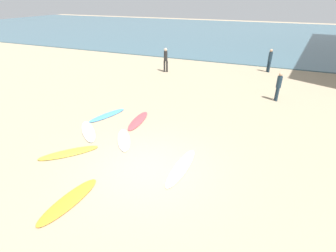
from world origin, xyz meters
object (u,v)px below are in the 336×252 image
surfboard_2 (69,153)px  beachgoer_mid (279,85)px  beachgoer_near (270,59)px  surfboard_0 (138,121)px  surfboard_1 (69,201)px  surfboard_3 (124,140)px  surfboard_5 (88,131)px  surfboard_6 (181,167)px  surfboard_4 (107,115)px  beachgoer_far (166,59)px

surfboard_2 → beachgoer_mid: (7.15, 9.12, 0.88)m
beachgoer_near → surfboard_0: bearing=-62.4°
beachgoer_near → surfboard_1: bearing=-53.1°
surfboard_2 → beachgoer_mid: 11.62m
surfboard_0 → surfboard_3: 1.89m
surfboard_5 → surfboard_0: bearing=-176.2°
surfboard_2 → surfboard_6: size_ratio=0.91×
beachgoer_mid → surfboard_1: bearing=138.6°
surfboard_4 → surfboard_1: bearing=-47.9°
surfboard_3 → surfboard_4: size_ratio=0.89×
surfboard_3 → beachgoer_mid: size_ratio=1.15×
surfboard_2 → surfboard_0: bearing=-64.6°
surfboard_1 → surfboard_5: 4.42m
surfboard_1 → beachgoer_mid: 12.39m
surfboard_5 → beachgoer_far: (-0.76, 10.54, 1.01)m
surfboard_6 → beachgoer_near: (1.94, 14.60, 0.96)m
surfboard_3 → surfboard_2: bearing=-164.2°
surfboard_1 → beachgoer_near: 18.04m
surfboard_5 → surfboard_3: bearing=132.9°
surfboard_6 → beachgoer_near: size_ratio=1.38×
surfboard_2 → beachgoer_near: (6.28, 15.42, 0.96)m
surfboard_3 → surfboard_5: 1.88m
surfboard_4 → surfboard_3: bearing=-22.8°
surfboard_5 → beachgoer_mid: (7.59, 7.38, 0.88)m
surfboard_5 → surfboard_1: bearing=75.3°
surfboard_4 → surfboard_6: size_ratio=0.87×
surfboard_0 → surfboard_1: 5.65m
surfboard_3 → beachgoer_far: size_ratio=1.03×
surfboard_3 → surfboard_6: 3.04m
surfboard_5 → beachgoer_mid: bearing=178.3°
surfboard_0 → surfboard_2: surfboard_2 is taller
surfboard_1 → surfboard_3: (-0.40, 3.74, 0.00)m
beachgoer_near → beachgoer_far: bearing=-106.1°
surfboard_4 → beachgoer_mid: size_ratio=1.29×
beachgoer_far → beachgoer_mid: bearing=-41.6°
beachgoer_near → beachgoer_far: (-7.49, -3.14, 0.05)m
surfboard_2 → surfboard_4: (-0.65, 3.50, -0.00)m
surfboard_0 → beachgoer_far: (-2.30, 8.72, 1.01)m
beachgoer_far → surfboard_3: bearing=-96.9°
surfboard_2 → surfboard_3: bearing=-87.6°
surfboard_5 → surfboard_2: bearing=58.5°
surfboard_6 → beachgoer_far: size_ratio=1.33×
surfboard_0 → surfboard_5: size_ratio=0.99×
surfboard_0 → beachgoer_near: size_ratio=1.21×
surfboard_1 → beachgoer_far: bearing=-72.9°
surfboard_5 → beachgoer_far: bearing=-131.8°
surfboard_1 → surfboard_4: 6.07m
surfboard_6 → surfboard_0: bearing=-38.7°
surfboard_1 → beachgoer_far: size_ratio=1.21×
surfboard_2 → beachgoer_near: bearing=-69.6°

